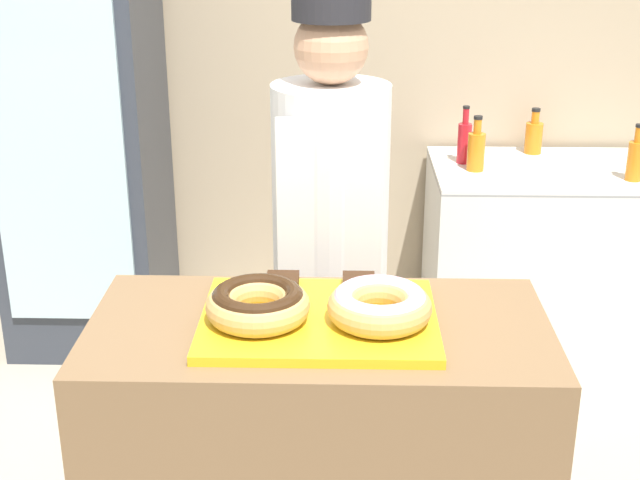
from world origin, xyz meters
TOP-DOWN VIEW (x-y plane):
  - wall_back at (0.00, 2.13)m, footprint 8.00×0.06m
  - serving_tray at (0.00, 0.00)m, footprint 0.57×0.44m
  - donut_chocolate_glaze at (-0.14, -0.03)m, footprint 0.25×0.25m
  - donut_light_glaze at (0.14, -0.03)m, footprint 0.25×0.25m
  - brownie_back_left at (-0.10, 0.16)m, footprint 0.08×0.08m
  - brownie_back_right at (0.10, 0.16)m, footprint 0.08×0.08m
  - baker_person at (0.02, 0.61)m, footprint 0.35×0.35m
  - beverage_fridge at (-1.07, 1.73)m, footprint 0.65×0.65m
  - chest_freezer at (0.96, 1.74)m, footprint 1.03×0.66m
  - bottle_orange at (1.24, 1.57)m, footprint 0.06×0.06m
  - bottle_orange_b at (0.91, 1.97)m, footprint 0.08×0.08m
  - bottle_red at (0.58, 1.80)m, footprint 0.06×0.06m
  - bottle_orange_b_b at (0.61, 1.69)m, footprint 0.07×0.07m

SIDE VIEW (x-z plane):
  - chest_freezer at x=0.96m, z-range 0.00..0.81m
  - baker_person at x=0.02m, z-range 0.05..1.69m
  - bottle_orange_b at x=0.91m, z-range 0.79..0.99m
  - bottle_orange_b_b at x=0.61m, z-range 0.78..1.02m
  - bottle_orange at x=1.24m, z-range 0.78..1.02m
  - bottle_red at x=0.58m, z-range 0.78..1.03m
  - serving_tray at x=0.00m, z-range 0.93..0.95m
  - brownie_back_left at x=-0.10m, z-range 0.95..0.98m
  - brownie_back_right at x=0.10m, z-range 0.95..0.98m
  - beverage_fridge at x=-1.07m, z-range 0.00..1.95m
  - donut_chocolate_glaze at x=-0.14m, z-range 0.95..1.04m
  - donut_light_glaze at x=0.14m, z-range 0.95..1.04m
  - wall_back at x=0.00m, z-range 0.00..2.70m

